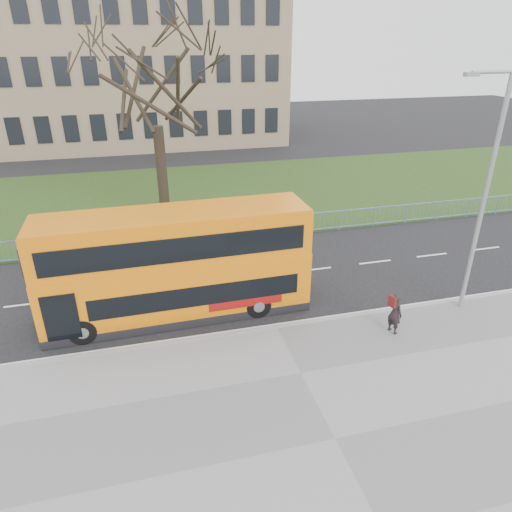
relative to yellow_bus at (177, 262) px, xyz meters
The scene contains 10 objects.
ground 3.86m from the yellow_bus, ahead, with size 120.00×120.00×0.00m, color black.
pavement 8.09m from the yellow_bus, 65.90° to the right, with size 80.00×10.50×0.12m, color slate.
kerb 4.27m from the yellow_bus, 31.24° to the right, with size 80.00×0.20×0.14m, color gray.
grass_verge 14.43m from the yellow_bus, 77.08° to the left, with size 80.00×15.40×0.08m, color #223A15.
guard_railing 7.16m from the yellow_bus, 62.81° to the left, with size 40.00×0.12×1.10m, color #6A95BD, non-canonical shape.
bare_tree 10.48m from the yellow_bus, 88.85° to the left, with size 8.72×8.72×12.46m, color black, non-canonical shape.
civic_building 35.00m from the yellow_bus, 92.99° to the left, with size 30.00×15.00×14.00m, color #7F6D50.
yellow_bus is the anchor object (origin of this frame).
pedestrian 7.84m from the yellow_bus, 24.76° to the right, with size 0.55×0.36×1.51m, color black.
street_lamp 10.88m from the yellow_bus, 13.06° to the right, with size 1.78×0.19×8.41m.
Camera 1 is at (-4.09, -14.49, 9.39)m, focal length 32.00 mm.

